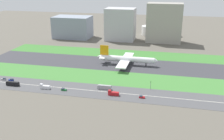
% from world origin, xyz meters
% --- Properties ---
extents(ground_plane, '(800.00, 800.00, 0.00)m').
position_xyz_m(ground_plane, '(0.00, 0.00, 0.00)').
color(ground_plane, '#5B564C').
extents(runway, '(280.00, 46.00, 0.10)m').
position_xyz_m(runway, '(0.00, 0.00, 0.05)').
color(runway, '#38383D').
rests_on(runway, ground_plane).
extents(grass_median_north, '(280.00, 36.00, 0.10)m').
position_xyz_m(grass_median_north, '(0.00, 41.00, 0.05)').
color(grass_median_north, '#3D7A33').
rests_on(grass_median_north, ground_plane).
extents(grass_median_south, '(280.00, 36.00, 0.10)m').
position_xyz_m(grass_median_south, '(0.00, -41.00, 0.05)').
color(grass_median_south, '#427F38').
rests_on(grass_median_south, ground_plane).
extents(highway, '(280.00, 28.00, 0.10)m').
position_xyz_m(highway, '(0.00, -73.00, 0.05)').
color(highway, '#4C4C4F').
rests_on(highway, ground_plane).
extents(highway_centerline, '(266.00, 0.50, 0.01)m').
position_xyz_m(highway_centerline, '(0.00, -73.00, 0.11)').
color(highway_centerline, silver).
rests_on(highway_centerline, highway).
extents(airliner, '(65.00, 56.00, 19.70)m').
position_xyz_m(airliner, '(12.19, 0.00, 6.23)').
color(airliner, white).
rests_on(airliner, runway).
extents(bus_0, '(11.60, 2.50, 3.50)m').
position_xyz_m(bus_0, '(6.23, -68.00, 1.82)').
color(bus_0, '#99999E').
rests_on(bus_0, highway).
extents(bus_1, '(11.60, 2.50, 3.50)m').
position_xyz_m(bus_1, '(-71.81, -78.00, 1.82)').
color(bus_1, black).
rests_on(bus_1, highway).
extents(car_0, '(4.40, 1.80, 2.00)m').
position_xyz_m(car_0, '(-87.24, -68.00, 0.92)').
color(car_0, '#99999E').
rests_on(car_0, highway).
extents(truck_0, '(8.40, 2.50, 4.00)m').
position_xyz_m(truck_0, '(-42.26, -78.00, 1.67)').
color(truck_0, silver).
rests_on(truck_0, highway).
extents(truck_1, '(8.40, 2.50, 4.00)m').
position_xyz_m(truck_1, '(15.97, -78.00, 1.67)').
color(truck_1, '#B2191E').
rests_on(truck_1, highway).
extents(car_1, '(4.40, 1.80, 2.00)m').
position_xyz_m(car_1, '(-79.69, -68.00, 0.92)').
color(car_1, navy).
rests_on(car_1, highway).
extents(car_4, '(4.40, 1.80, 2.00)m').
position_xyz_m(car_4, '(38.32, -78.00, 0.92)').
color(car_4, '#B2191E').
rests_on(car_4, highway).
extents(car_2, '(4.40, 1.80, 2.00)m').
position_xyz_m(car_2, '(-25.51, -78.00, 0.92)').
color(car_2, '#19662D').
rests_on(car_2, highway).
extents(traffic_light, '(0.36, 0.50, 7.20)m').
position_xyz_m(traffic_light, '(43.41, -60.01, 4.29)').
color(traffic_light, '#4C4C51').
rests_on(traffic_light, highway).
extents(terminal_building, '(54.84, 35.39, 32.03)m').
position_xyz_m(terminal_building, '(-90.00, 114.00, 16.01)').
color(terminal_building, gray).
rests_on(terminal_building, ground_plane).
extents(hangar_building, '(41.98, 29.64, 45.88)m').
position_xyz_m(hangar_building, '(-16.35, 114.00, 22.94)').
color(hangar_building, '#B2B2B7').
rests_on(hangar_building, ground_plane).
extents(office_tower, '(48.34, 25.44, 54.30)m').
position_xyz_m(office_tower, '(45.94, 114.00, 27.15)').
color(office_tower, '#9E998E').
rests_on(office_tower, ground_plane).
extents(fuel_tank_west, '(23.13, 23.13, 14.39)m').
position_xyz_m(fuel_tank_west, '(21.38, 159.00, 7.20)').
color(fuel_tank_west, silver).
rests_on(fuel_tank_west, ground_plane).
extents(fuel_tank_centre, '(21.96, 21.96, 14.94)m').
position_xyz_m(fuel_tank_centre, '(55.04, 159.00, 7.47)').
color(fuel_tank_centre, silver).
rests_on(fuel_tank_centre, ground_plane).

